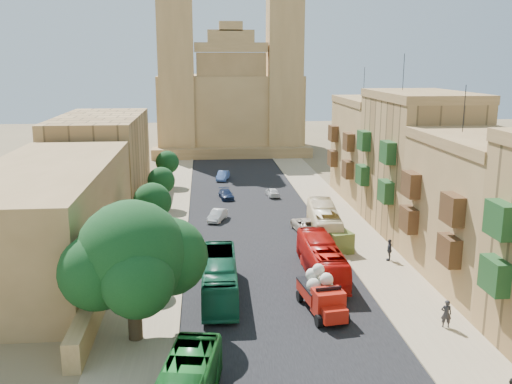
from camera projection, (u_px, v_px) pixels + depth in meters
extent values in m
plane|color=brown|center=(299.00, 365.00, 32.11)|extent=(260.00, 260.00, 0.00)
cube|color=black|center=(253.00, 220.00, 61.20)|extent=(14.00, 140.00, 0.01)
cube|color=#917D5F|center=(339.00, 218.00, 62.07)|extent=(5.00, 140.00, 0.01)
cube|color=#917D5F|center=(163.00, 222.00, 60.34)|extent=(5.00, 140.00, 0.01)
cube|color=#917D5F|center=(317.00, 218.00, 61.83)|extent=(0.25, 140.00, 0.12)
cube|color=#917D5F|center=(187.00, 221.00, 60.56)|extent=(0.25, 140.00, 0.12)
cube|color=#1C461F|center=(494.00, 275.00, 33.02)|extent=(0.90, 2.20, 2.00)
cube|color=#1C461F|center=(500.00, 220.00, 32.26)|extent=(0.90, 2.20, 2.00)
cube|color=#9B7646|center=(485.00, 216.00, 43.05)|extent=(8.00, 14.00, 10.50)
cube|color=olive|center=(492.00, 142.00, 41.77)|extent=(8.20, 14.00, 0.80)
cylinder|color=black|center=(464.00, 109.00, 43.90)|extent=(0.06, 0.06, 3.60)
cube|color=#4A2E18|center=(449.00, 250.00, 39.12)|extent=(0.90, 2.20, 2.00)
cube|color=#4A2E18|center=(409.00, 219.00, 46.73)|extent=(0.90, 2.20, 2.00)
cube|color=#4A2E18|center=(452.00, 209.00, 38.46)|extent=(0.90, 2.20, 2.00)
cube|color=#4A2E18|center=(411.00, 184.00, 46.06)|extent=(0.90, 2.20, 2.00)
cube|color=#A57E4B|center=(418.00, 166.00, 56.34)|extent=(8.00, 14.00, 13.00)
cube|color=olive|center=(422.00, 96.00, 54.79)|extent=(8.20, 14.00, 0.80)
cylinder|color=black|center=(404.00, 72.00, 56.91)|extent=(0.06, 0.06, 3.60)
cube|color=#1C461F|center=(386.00, 191.00, 52.49)|extent=(0.90, 2.20, 2.00)
cube|color=#1C461F|center=(362.00, 175.00, 60.09)|extent=(0.90, 2.20, 2.00)
cube|color=#1C461F|center=(388.00, 152.00, 51.67)|extent=(0.90, 2.20, 2.00)
cube|color=#1C461F|center=(364.00, 141.00, 59.27)|extent=(0.90, 2.20, 2.00)
cube|color=#9B7646|center=(375.00, 152.00, 70.09)|extent=(8.00, 14.00, 11.50)
cube|color=olive|center=(378.00, 101.00, 68.70)|extent=(8.20, 14.00, 0.80)
cylinder|color=black|center=(364.00, 82.00, 70.83)|extent=(0.06, 0.06, 3.60)
cube|color=#4A2E18|center=(348.00, 169.00, 66.20)|extent=(0.90, 2.20, 2.00)
cube|color=#4A2E18|center=(332.00, 158.00, 73.80)|extent=(0.90, 2.20, 2.00)
cube|color=#4A2E18|center=(349.00, 142.00, 65.47)|extent=(0.90, 2.20, 2.00)
cube|color=#4A2E18|center=(333.00, 133.00, 73.07)|extent=(0.90, 2.20, 2.00)
cube|color=#9B7646|center=(121.00, 245.00, 50.17)|extent=(1.00, 40.00, 1.80)
cube|color=olive|center=(48.00, 216.00, 46.98)|extent=(10.00, 28.00, 8.40)
cube|color=#A57E4B|center=(101.00, 155.00, 72.02)|extent=(10.00, 22.00, 10.00)
cube|color=#9B7646|center=(229.00, 112.00, 109.09)|extent=(26.00, 20.00, 14.00)
cube|color=olive|center=(232.00, 152.00, 100.29)|extent=(28.00, 4.00, 1.80)
cube|color=olive|center=(231.00, 100.00, 99.88)|extent=(12.00, 2.00, 16.00)
cube|color=#9B7646|center=(231.00, 47.00, 97.87)|extent=(12.60, 2.40, 1.60)
cube|color=#9B7646|center=(231.00, 37.00, 97.49)|extent=(8.00, 2.00, 2.40)
cube|color=#9B7646|center=(231.00, 26.00, 97.08)|extent=(4.00, 2.00, 1.60)
cube|color=#9B7646|center=(176.00, 73.00, 99.26)|extent=(6.00, 6.00, 29.00)
cube|color=#9B7646|center=(284.00, 73.00, 100.99)|extent=(6.00, 6.00, 29.00)
cylinder|color=#332719|center=(135.00, 313.00, 34.75)|extent=(0.87, 0.87, 3.32)
sphere|color=black|center=(132.00, 255.00, 33.90)|extent=(6.64, 6.64, 6.64)
sphere|color=black|center=(169.00, 256.00, 35.23)|extent=(4.90, 4.90, 4.90)
sphere|color=black|center=(97.00, 272.00, 33.12)|extent=(4.55, 4.55, 4.55)
sphere|color=black|center=(138.00, 282.00, 32.11)|extent=(4.20, 4.20, 4.20)
sphere|color=black|center=(119.00, 235.00, 35.52)|extent=(3.85, 3.85, 3.85)
cylinder|color=#332719|center=(141.00, 276.00, 42.61)|extent=(0.44, 0.44, 1.98)
sphere|color=black|center=(139.00, 251.00, 42.16)|extent=(2.88, 2.88, 2.88)
cylinder|color=#332719|center=(153.00, 227.00, 54.20)|extent=(0.44, 0.44, 2.48)
sphere|color=black|center=(152.00, 202.00, 53.63)|extent=(3.61, 3.61, 3.61)
cylinder|color=#332719|center=(162.00, 199.00, 65.87)|extent=(0.44, 0.44, 2.16)
sphere|color=black|center=(161.00, 181.00, 65.38)|extent=(3.15, 3.15, 3.15)
cylinder|color=#332719|center=(168.00, 178.00, 77.51)|extent=(0.44, 0.44, 2.17)
sphere|color=black|center=(167.00, 162.00, 77.02)|extent=(3.15, 3.15, 3.15)
cube|color=#A9190D|center=(317.00, 291.00, 39.39)|extent=(2.46, 3.57, 0.83)
cube|color=black|center=(318.00, 285.00, 39.29)|extent=(2.51, 3.62, 0.11)
cube|color=#A9190D|center=(328.00, 302.00, 37.36)|extent=(2.13, 1.82, 1.66)
cube|color=#A9190D|center=(334.00, 315.00, 36.39)|extent=(1.70, 1.31, 0.92)
cube|color=black|center=(328.00, 293.00, 37.21)|extent=(1.75, 0.33, 0.83)
cylinder|color=black|center=(319.00, 321.00, 36.55)|extent=(0.43, 0.87, 0.83)
cylinder|color=black|center=(346.00, 318.00, 36.96)|extent=(0.43, 0.87, 0.83)
cylinder|color=black|center=(300.00, 296.00, 40.41)|extent=(0.43, 0.87, 0.83)
cylinder|color=black|center=(324.00, 294.00, 40.81)|extent=(0.43, 0.87, 0.83)
sphere|color=beige|center=(314.00, 285.00, 38.61)|extent=(1.02, 1.02, 1.02)
sphere|color=beige|center=(325.00, 283.00, 39.08)|extent=(1.02, 1.02, 1.02)
sphere|color=beige|center=(315.00, 279.00, 39.76)|extent=(1.02, 1.02, 1.02)
sphere|color=beige|center=(312.00, 275.00, 39.13)|extent=(0.92, 0.92, 0.92)
sphere|color=beige|center=(326.00, 279.00, 38.42)|extent=(0.92, 0.92, 0.92)
sphere|color=beige|center=(318.00, 270.00, 38.94)|extent=(0.83, 0.83, 0.83)
cube|color=#4F5C22|center=(333.00, 238.00, 51.88)|extent=(2.98, 4.90, 1.88)
cylinder|color=black|center=(332.00, 250.00, 50.27)|extent=(0.46, 0.80, 0.75)
cylinder|color=black|center=(350.00, 248.00, 50.82)|extent=(0.46, 0.80, 0.75)
cylinder|color=black|center=(317.00, 240.00, 53.20)|extent=(0.46, 0.80, 0.75)
cylinder|color=black|center=(334.00, 238.00, 53.75)|extent=(0.46, 0.80, 0.75)
imported|color=#145A3B|center=(220.00, 278.00, 41.08)|extent=(2.65, 10.35, 2.87)
imported|color=red|center=(321.00, 259.00, 44.96)|extent=(2.50, 10.28, 2.86)
imported|color=#FFE7B7|center=(324.00, 221.00, 55.43)|extent=(3.56, 10.79, 2.95)
imported|color=#4063AB|center=(217.00, 271.00, 44.71)|extent=(2.23, 3.86, 1.24)
imported|color=silver|center=(218.00, 215.00, 60.78)|extent=(2.40, 3.83, 1.19)
imported|color=#BFAD9A|center=(307.00, 225.00, 56.81)|extent=(2.89, 5.39, 1.44)
imported|color=#152140|center=(226.00, 194.00, 70.49)|extent=(1.99, 3.94, 1.10)
imported|color=silver|center=(272.00, 192.00, 71.56)|extent=(1.65, 3.39, 1.11)
imported|color=#4E71BE|center=(223.00, 176.00, 81.43)|extent=(2.16, 4.09, 1.28)
imported|color=#252426|center=(446.00, 314.00, 36.40)|extent=(0.76, 0.58, 1.87)
imported|color=#303138|center=(389.00, 250.00, 48.60)|extent=(0.83, 1.21, 1.90)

